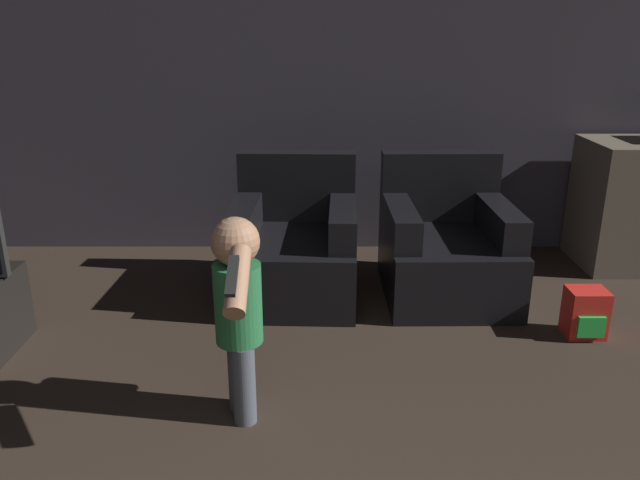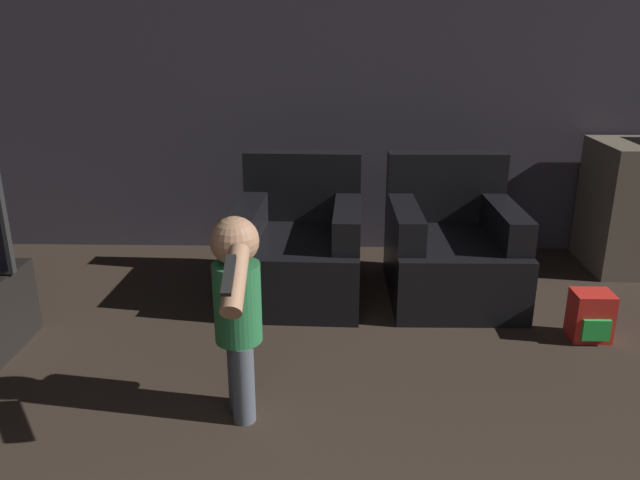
% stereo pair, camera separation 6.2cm
% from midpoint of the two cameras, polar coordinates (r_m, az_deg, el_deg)
% --- Properties ---
extents(wall_back, '(8.40, 0.05, 2.60)m').
position_cam_midpoint_polar(wall_back, '(4.60, 0.76, 14.92)').
color(wall_back, '#3D3842').
rests_on(wall_back, ground_plane).
extents(armchair_left, '(0.80, 0.93, 0.85)m').
position_cam_midpoint_polar(armchair_left, '(3.95, -2.61, -0.70)').
color(armchair_left, black).
rests_on(armchair_left, ground_plane).
extents(armchair_right, '(0.78, 0.91, 0.85)m').
position_cam_midpoint_polar(armchair_right, '(4.02, 11.21, -0.70)').
color(armchair_right, black).
rests_on(armchair_right, ground_plane).
extents(person_toddler, '(0.20, 0.61, 0.91)m').
position_cam_midpoint_polar(person_toddler, '(2.62, -7.99, -5.83)').
color(person_toddler, '#474C56').
rests_on(person_toddler, ground_plane).
extents(toy_backpack, '(0.21, 0.19, 0.27)m').
position_cam_midpoint_polar(toy_backpack, '(3.73, 22.86, -6.23)').
color(toy_backpack, red).
rests_on(toy_backpack, ground_plane).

